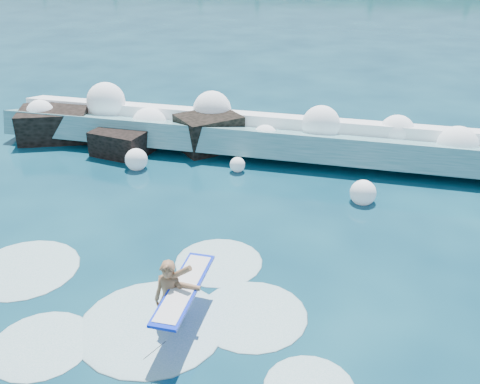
# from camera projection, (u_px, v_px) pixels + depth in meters

# --- Properties ---
(ground) EXTENTS (200.00, 200.00, 0.00)m
(ground) POSITION_uv_depth(u_px,v_px,m) (154.00, 271.00, 11.98)
(ground) COLOR #072B3E
(ground) RESTS_ON ground
(breaking_wave) EXTENTS (16.77, 2.67, 1.45)m
(breaking_wave) POSITION_uv_depth(u_px,v_px,m) (242.00, 135.00, 18.38)
(breaking_wave) COLOR teal
(breaking_wave) RESTS_ON ground
(rock_cluster) EXTENTS (8.39, 3.29, 1.38)m
(rock_cluster) POSITION_uv_depth(u_px,v_px,m) (122.00, 133.00, 18.76)
(rock_cluster) COLOR black
(rock_cluster) RESTS_ON ground
(surfer_with_board) EXTENTS (0.88, 2.87, 1.70)m
(surfer_with_board) POSITION_uv_depth(u_px,v_px,m) (173.00, 298.00, 10.12)
(surfer_with_board) COLOR #8C6041
(surfer_with_board) RESTS_ON ground
(wave_spray) EXTENTS (15.35, 4.76, 2.02)m
(wave_spray) POSITION_uv_depth(u_px,v_px,m) (238.00, 123.00, 18.16)
(wave_spray) COLOR white
(wave_spray) RESTS_ON ground
(surf_foam) EXTENTS (8.72, 5.38, 0.14)m
(surf_foam) POSITION_uv_depth(u_px,v_px,m) (144.00, 307.00, 10.86)
(surf_foam) COLOR silver
(surf_foam) RESTS_ON ground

